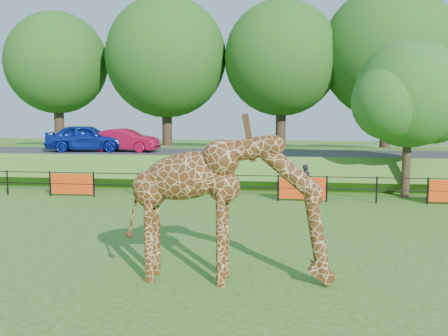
# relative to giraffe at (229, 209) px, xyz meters

# --- Properties ---
(ground) EXTENTS (90.00, 90.00, 0.00)m
(ground) POSITION_rel_giraffe_xyz_m (-1.01, 1.81, -1.68)
(ground) COLOR #296318
(ground) RESTS_ON ground
(giraffe) EXTENTS (4.73, 0.98, 3.37)m
(giraffe) POSITION_rel_giraffe_xyz_m (0.00, 0.00, 0.00)
(giraffe) COLOR #4F2A10
(giraffe) RESTS_ON ground
(perimeter_fence) EXTENTS (28.07, 0.10, 1.10)m
(perimeter_fence) POSITION_rel_giraffe_xyz_m (-1.01, 9.81, -1.13)
(perimeter_fence) COLOR black
(perimeter_fence) RESTS_ON ground
(embankment) EXTENTS (40.00, 9.00, 1.30)m
(embankment) POSITION_rel_giraffe_xyz_m (-1.01, 17.31, -1.03)
(embankment) COLOR #296318
(embankment) RESTS_ON ground
(road) EXTENTS (40.00, 5.00, 0.12)m
(road) POSITION_rel_giraffe_xyz_m (-1.01, 15.81, -0.32)
(road) COLOR #2D2D2F
(road) RESTS_ON embankment
(car_blue) EXTENTS (4.62, 2.38, 1.50)m
(car_blue) POSITION_rel_giraffe_xyz_m (-9.72, 15.88, 0.49)
(car_blue) COLOR #1630B8
(car_blue) RESTS_ON road
(car_red) EXTENTS (3.91, 1.66, 1.25)m
(car_red) POSITION_rel_giraffe_xyz_m (-7.58, 16.01, 0.36)
(car_red) COLOR #B90D34
(car_red) RESTS_ON road
(visitor) EXTENTS (0.58, 0.43, 1.45)m
(visitor) POSITION_rel_giraffe_xyz_m (2.14, 10.78, -0.96)
(visitor) COLOR black
(visitor) RESTS_ON ground
(tree_east) EXTENTS (5.40, 4.71, 6.76)m
(tree_east) POSITION_rel_giraffe_xyz_m (6.59, 11.44, 2.60)
(tree_east) COLOR #2F1E15
(tree_east) RESTS_ON ground
(bg_tree_line) EXTENTS (37.30, 8.80, 11.82)m
(bg_tree_line) POSITION_rel_giraffe_xyz_m (0.88, 23.81, 5.51)
(bg_tree_line) COLOR #2F1E15
(bg_tree_line) RESTS_ON ground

